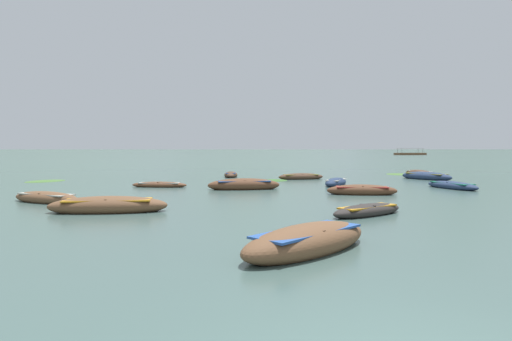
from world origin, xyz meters
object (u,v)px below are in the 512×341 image
rowboat_10 (368,211)px  rowboat_0 (308,241)px  rowboat_1 (46,198)px  ferry_0 (410,154)px  rowboat_6 (301,177)px  rowboat_4 (159,185)px  rowboat_9 (108,206)px  rowboat_2 (426,176)px  rowboat_12 (244,185)px  rowboat_3 (231,175)px  rowboat_8 (452,186)px  rowboat_7 (362,191)px  rowboat_11 (419,173)px  rowboat_5 (336,182)px

rowboat_10 → rowboat_0: bearing=-123.2°
rowboat_1 → ferry_0: (77.65, 126.83, 0.26)m
ferry_0 → rowboat_6: bearing=-119.2°
rowboat_4 → rowboat_9: size_ratio=0.81×
rowboat_2 → rowboat_12: size_ratio=1.05×
rowboat_3 → rowboat_10: size_ratio=0.97×
rowboat_8 → ferry_0: size_ratio=0.35×
ferry_0 → rowboat_7: bearing=-116.7°
rowboat_1 → rowboat_3: size_ratio=1.15×
rowboat_6 → rowboat_8: bearing=-50.5°
rowboat_6 → rowboat_7: size_ratio=0.99×
ferry_0 → rowboat_9: bearing=-119.8°
rowboat_2 → rowboat_11: rowboat_2 is taller
rowboat_1 → rowboat_2: bearing=26.2°
rowboat_6 → rowboat_7: (0.71, -10.98, 0.02)m
rowboat_7 → rowboat_11: (10.32, 14.43, -0.01)m
rowboat_0 → rowboat_11: size_ratio=1.00×
rowboat_1 → rowboat_9: (3.26, -3.23, 0.04)m
rowboat_4 → rowboat_6: 11.27m
rowboat_4 → rowboat_11: size_ratio=0.87×
rowboat_0 → rowboat_4: bearing=106.5°
rowboat_4 → rowboat_3: bearing=61.9°
rowboat_3 → rowboat_12: 10.88m
rowboat_5 → rowboat_6: 5.72m
rowboat_7 → rowboat_11: bearing=54.4°
rowboat_8 → rowboat_9: 18.99m
rowboat_11 → ferry_0: size_ratio=0.36×
rowboat_9 → ferry_0: ferry_0 is taller
rowboat_9 → rowboat_5: bearing=41.3°
rowboat_6 → rowboat_2: bearing=-7.5°
rowboat_4 → rowboat_5: (10.78, -0.06, 0.06)m
rowboat_0 → ferry_0: (68.60, 136.83, 0.21)m
rowboat_3 → rowboat_10: (3.58, -20.85, -0.01)m
rowboat_5 → rowboat_0: bearing=-108.8°
rowboat_0 → rowboat_12: size_ratio=0.95×
rowboat_6 → rowboat_10: size_ratio=1.08×
rowboat_8 → rowboat_9: size_ratio=0.92×
rowboat_1 → rowboat_11: (24.84, 16.00, 0.00)m
rowboat_1 → rowboat_6: (13.80, 12.55, -0.01)m
ferry_0 → rowboat_4: bearing=-121.6°
rowboat_3 → rowboat_0: bearing=-89.4°
rowboat_11 → ferry_0: (52.82, 110.83, 0.26)m
rowboat_4 → rowboat_7: 11.81m
rowboat_5 → rowboat_12: (-5.90, -1.93, 0.05)m
rowboat_0 → rowboat_3: (-0.29, 25.87, -0.07)m
rowboat_9 → rowboat_7: bearing=23.1°
rowboat_11 → rowboat_9: bearing=-138.3°
rowboat_6 → rowboat_10: (-1.47, -17.53, -0.02)m
rowboat_3 → rowboat_12: size_ratio=0.78×
rowboat_10 → rowboat_1: bearing=158.0°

